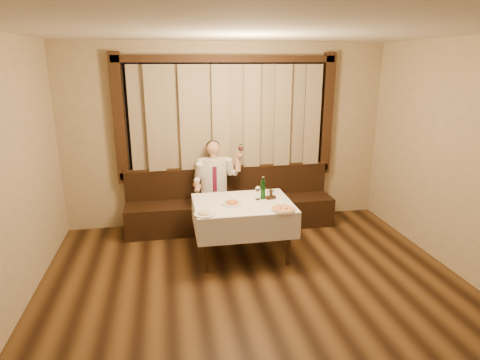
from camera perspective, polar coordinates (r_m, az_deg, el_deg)
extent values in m
cube|color=black|center=(4.12, 5.18, -21.29)|extent=(5.00, 6.00, 0.01)
cube|color=silver|center=(3.27, 6.54, 21.41)|extent=(5.00, 6.00, 0.01)
cube|color=tan|center=(6.29, -1.84, 6.31)|extent=(5.00, 0.01, 2.80)
cube|color=black|center=(6.22, -1.84, 9.00)|extent=(3.00, 0.02, 1.60)
cube|color=orange|center=(6.20, -8.24, 5.99)|extent=(0.50, 0.01, 0.40)
cube|color=black|center=(6.35, -1.71, 1.33)|extent=(3.30, 0.12, 0.10)
cube|color=black|center=(6.13, -1.85, 16.85)|extent=(3.30, 0.12, 0.10)
cube|color=black|center=(6.15, -16.83, 8.22)|extent=(0.16, 0.12, 1.90)
cube|color=black|center=(6.62, 12.22, 9.09)|extent=(0.16, 0.12, 1.90)
cube|color=#836F54|center=(6.13, -1.69, 8.88)|extent=(2.90, 0.08, 1.55)
cube|color=black|center=(6.31, -1.30, -4.77)|extent=(3.20, 0.60, 0.45)
cube|color=black|center=(6.38, -1.67, -0.23)|extent=(3.20, 0.12, 0.45)
cube|color=black|center=(6.32, -1.69, 1.90)|extent=(3.20, 0.14, 0.04)
cylinder|color=black|center=(4.96, -4.77, -9.33)|extent=(0.06, 0.06, 0.71)
cylinder|color=black|center=(5.16, 6.93, -8.37)|extent=(0.06, 0.06, 0.71)
cylinder|color=black|center=(5.64, -5.55, -6.09)|extent=(0.06, 0.06, 0.71)
cylinder|color=black|center=(5.81, 4.77, -5.37)|extent=(0.06, 0.06, 0.71)
cube|color=black|center=(5.22, 0.40, -3.46)|extent=(1.20, 0.90, 0.04)
cube|color=white|center=(5.22, 0.40, -3.22)|extent=(1.26, 0.96, 0.01)
cube|color=white|center=(4.84, 1.48, -7.06)|extent=(1.26, 0.01, 0.35)
cube|color=white|center=(5.72, -0.51, -3.27)|extent=(1.26, 0.01, 0.35)
cube|color=white|center=(5.20, -6.46, -5.44)|extent=(0.01, 0.96, 0.35)
cube|color=white|center=(5.43, 6.97, -4.52)|extent=(0.01, 0.96, 0.35)
cylinder|color=white|center=(4.97, 6.17, -4.23)|extent=(0.31, 0.31, 0.01)
cylinder|color=#CB441E|center=(4.97, 6.18, -4.14)|extent=(0.28, 0.28, 0.01)
torus|color=tan|center=(4.97, 6.18, -4.10)|extent=(0.29, 0.29, 0.02)
sphere|color=black|center=(4.97, 5.82, -3.99)|extent=(0.02, 0.02, 0.02)
sphere|color=black|center=(4.97, 6.61, -4.05)|extent=(0.02, 0.02, 0.02)
cylinder|color=white|center=(5.15, -1.13, -3.36)|extent=(0.27, 0.27, 0.02)
ellipsoid|color=#C25F1F|center=(5.13, -1.13, -2.87)|extent=(0.17, 0.17, 0.08)
cylinder|color=white|center=(4.82, -5.03, -4.85)|extent=(0.26, 0.26, 0.02)
ellipsoid|color=#CCBC84|center=(4.80, -5.04, -4.36)|extent=(0.16, 0.16, 0.07)
cylinder|color=#0F4711|center=(5.32, 3.29, -1.40)|extent=(0.07, 0.07, 0.25)
cylinder|color=#0F4711|center=(5.28, 3.31, 0.07)|extent=(0.03, 0.03, 0.06)
cylinder|color=silver|center=(5.27, 3.32, 0.41)|extent=(0.03, 0.03, 0.01)
cylinder|color=white|center=(5.32, 2.53, -2.77)|extent=(0.06, 0.06, 0.01)
cylinder|color=white|center=(5.30, 2.54, -2.24)|extent=(0.01, 0.01, 0.10)
ellipsoid|color=white|center=(5.27, 2.55, -1.29)|extent=(0.07, 0.07, 0.09)
cube|color=black|center=(5.35, 4.39, -2.49)|extent=(0.13, 0.09, 0.04)
cube|color=black|center=(5.33, 4.41, -1.81)|extent=(0.03, 0.06, 0.09)
cylinder|color=white|center=(5.32, 4.06, -2.07)|extent=(0.03, 0.03, 0.07)
cylinder|color=silver|center=(5.31, 4.07, -1.64)|extent=(0.04, 0.04, 0.01)
cylinder|color=white|center=(5.35, 4.75, -1.97)|extent=(0.03, 0.03, 0.07)
cylinder|color=silver|center=(5.34, 4.76, -1.55)|extent=(0.04, 0.04, 0.01)
cube|color=black|center=(6.06, -3.55, -2.66)|extent=(0.38, 0.43, 0.15)
cube|color=black|center=(5.96, -4.25, -6.10)|extent=(0.10, 0.11, 0.45)
cube|color=black|center=(5.99, -2.25, -5.97)|extent=(0.10, 0.11, 0.45)
ellipsoid|color=white|center=(6.10, -3.77, 0.73)|extent=(0.40, 0.25, 0.51)
cube|color=maroon|center=(5.98, -3.61, 0.14)|extent=(0.06, 0.01, 0.38)
cylinder|color=tan|center=(6.02, -3.82, 3.44)|extent=(0.10, 0.10, 0.08)
sphere|color=tan|center=(6.00, -3.84, 4.59)|extent=(0.20, 0.20, 0.20)
ellipsoid|color=black|center=(6.02, -3.88, 4.91)|extent=(0.21, 0.21, 0.15)
sphere|color=white|center=(6.03, -5.60, 2.56)|extent=(0.12, 0.12, 0.12)
sphere|color=white|center=(6.07, -2.02, 2.73)|extent=(0.12, 0.12, 0.12)
sphere|color=tan|center=(5.73, -6.11, -1.46)|extent=(0.08, 0.08, 0.08)
sphere|color=tan|center=(5.91, 0.03, 3.60)|extent=(0.09, 0.09, 0.09)
cylinder|color=white|center=(5.88, 0.08, 3.90)|extent=(0.01, 0.01, 0.10)
ellipsoid|color=white|center=(5.86, 0.08, 4.68)|extent=(0.08, 0.08, 0.10)
ellipsoid|color=#4C070F|center=(5.87, 0.08, 4.49)|extent=(0.06, 0.06, 0.06)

